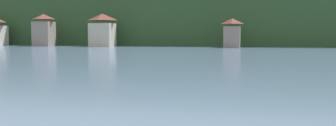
% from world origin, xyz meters
% --- Properties ---
extents(wooded_hillside, '(352.00, 71.07, 37.98)m').
position_xyz_m(wooded_hillside, '(-23.79, 143.65, 6.50)').
color(wooded_hillside, '#2D4C28').
rests_on(wooded_hillside, ground_plane).
extents(shore_building_westcentral, '(4.54, 3.78, 7.55)m').
position_xyz_m(shore_building_westcentral, '(-43.99, 96.34, 3.66)').
color(shore_building_westcentral, gray).
rests_on(shore_building_westcentral, ground_plane).
extents(shore_building_central, '(5.34, 4.62, 7.49)m').
position_xyz_m(shore_building_central, '(-29.33, 96.74, 3.63)').
color(shore_building_central, '#BCB29E').
rests_on(shore_building_central, ground_plane).
extents(shore_building_eastcentral, '(3.52, 3.55, 6.12)m').
position_xyz_m(shore_building_eastcentral, '(0.00, 96.23, 2.97)').
color(shore_building_eastcentral, gray).
rests_on(shore_building_eastcentral, ground_plane).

